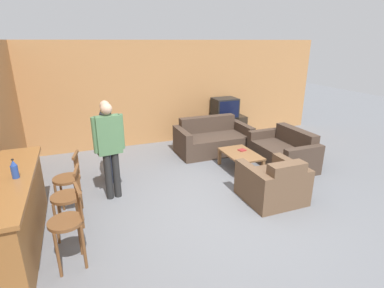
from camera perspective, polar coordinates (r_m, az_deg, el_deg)
name	(u,v)px	position (r m, az deg, el deg)	size (l,w,h in m)	color
ground_plane	(221,210)	(4.95, 5.59, -12.44)	(24.00, 24.00, 0.00)	slate
wall_back	(158,93)	(7.81, -6.53, 9.54)	(9.40, 0.08, 2.60)	#B27A47
bar_counter	(16,213)	(4.50, -30.56, -11.32)	(0.55, 2.32, 1.00)	brown
bar_chair_near	(68,226)	(3.88, -22.56, -14.28)	(0.45, 0.45, 1.00)	brown
bar_chair_mid	(68,201)	(4.42, -22.53, -9.99)	(0.46, 0.46, 1.00)	brown
bar_chair_far	(68,183)	(4.95, -22.52, -6.81)	(0.47, 0.47, 1.00)	brown
couch_far	(212,140)	(7.29, 3.88, 0.75)	(1.74, 0.95, 0.81)	#423328
armchair_near	(273,184)	(5.26, 15.16, -7.38)	(0.93, 0.91, 0.79)	brown
loveseat_right	(284,152)	(6.79, 17.06, -1.50)	(0.88, 1.46, 0.78)	#423328
coffee_table	(241,155)	(6.30, 9.24, -2.17)	(0.61, 0.94, 0.38)	brown
tv_unit	(224,128)	(8.34, 6.13, 3.13)	(1.20, 0.47, 0.60)	#2D2319
tv	(225,108)	(8.20, 6.28, 6.89)	(0.63, 0.52, 0.52)	black
bottle	(14,169)	(4.21, -30.74, -4.18)	(0.08, 0.08, 0.25)	#234293
book_on_table	(242,150)	(6.42, 9.51, -1.14)	(0.17, 0.16, 0.02)	maroon
person_by_window	(108,137)	(5.77, -15.77, 1.22)	(0.25, 0.59, 1.57)	#384260
person_by_counter	(110,146)	(5.09, -15.42, -0.32)	(0.51, 0.21, 1.66)	black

